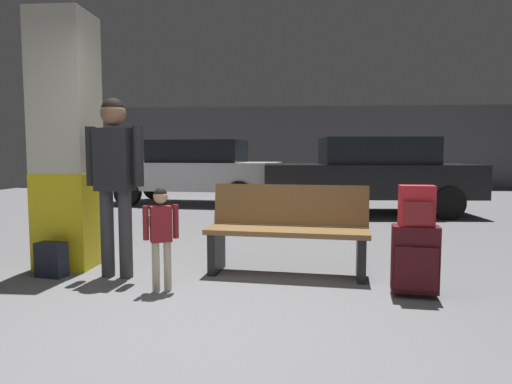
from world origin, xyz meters
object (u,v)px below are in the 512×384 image
object	(u,v)px
suitcase	(415,259)
structural_pillar	(67,143)
bench	(288,230)
parked_car_far	(195,170)
adult	(115,168)
backpack_bright	(417,206)
backpack_dark_floor	(52,260)
child	(161,228)
parked_car_near	(369,173)

from	to	relation	value
suitcase	structural_pillar	bearing A→B (deg)	167.32
bench	parked_car_far	size ratio (longest dim) A/B	0.39
adult	suitcase	bearing A→B (deg)	-7.95
backpack_bright	parked_car_far	size ratio (longest dim) A/B	0.08
backpack_dark_floor	parked_car_far	distance (m)	6.52
child	backpack_bright	bearing A→B (deg)	0.94
adult	child	bearing A→B (deg)	-36.32
adult	backpack_dark_floor	bearing A→B (deg)	-175.84
structural_pillar	parked_car_near	world-z (taller)	structural_pillar
parked_car_near	suitcase	bearing A→B (deg)	-95.12
adult	parked_car_far	world-z (taller)	adult
bench	backpack_dark_floor	world-z (taller)	bench
backpack_bright	parked_car_near	xyz separation A→B (m)	(0.48, 5.36, 0.03)
parked_car_near	child	bearing A→B (deg)	-116.20
adult	backpack_dark_floor	size ratio (longest dim) A/B	5.10
suitcase	parked_car_far	bearing A→B (deg)	116.47
adult	parked_car_far	xyz separation A→B (m)	(-0.65, 6.44, -0.27)
backpack_dark_floor	parked_car_far	xyz separation A→B (m)	(-0.01, 6.49, 0.64)
suitcase	child	size ratio (longest dim) A/B	0.66
child	parked_car_far	distance (m)	6.97
adult	backpack_dark_floor	xyz separation A→B (m)	(-0.64, -0.05, -0.90)
structural_pillar	child	bearing A→B (deg)	-32.96
backpack_bright	parked_car_near	world-z (taller)	parked_car_near
suitcase	parked_car_near	bearing A→B (deg)	84.88
suitcase	parked_car_near	distance (m)	5.40
structural_pillar	parked_car_near	xyz separation A→B (m)	(3.89, 4.59, -0.51)
suitcase	backpack_dark_floor	bearing A→B (deg)	174.32
backpack_bright	suitcase	bearing A→B (deg)	128.06
structural_pillar	bench	xyz separation A→B (m)	(2.33, -0.11, -0.88)
structural_pillar	bench	world-z (taller)	structural_pillar
parked_car_near	adult	bearing A→B (deg)	-122.96
parked_car_near	parked_car_far	size ratio (longest dim) A/B	0.99
bench	child	world-z (taller)	child
suitcase	adult	distance (m)	2.87
adult	parked_car_far	distance (m)	6.48
suitcase	parked_car_near	xyz separation A→B (m)	(0.48, 5.36, 0.48)
structural_pillar	adult	xyz separation A→B (m)	(0.67, -0.38, -0.25)
parked_car_far	bench	bearing A→B (deg)	-69.40
backpack_bright	adult	size ratio (longest dim) A/B	0.20
bench	suitcase	world-z (taller)	bench
bench	child	xyz separation A→B (m)	(-1.09, -0.69, 0.12)
backpack_dark_floor	backpack_bright	bearing A→B (deg)	-5.69
child	parked_car_near	bearing A→B (deg)	63.80
adult	parked_car_near	xyz separation A→B (m)	(3.22, 4.97, -0.27)
adult	backpack_bright	bearing A→B (deg)	-7.96
backpack_dark_floor	bench	bearing A→B (deg)	7.96
child	adult	bearing A→B (deg)	143.68
parked_car_far	suitcase	bearing A→B (deg)	-63.53
adult	bench	bearing A→B (deg)	9.41
structural_pillar	backpack_dark_floor	xyz separation A→B (m)	(0.03, -0.43, -1.15)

